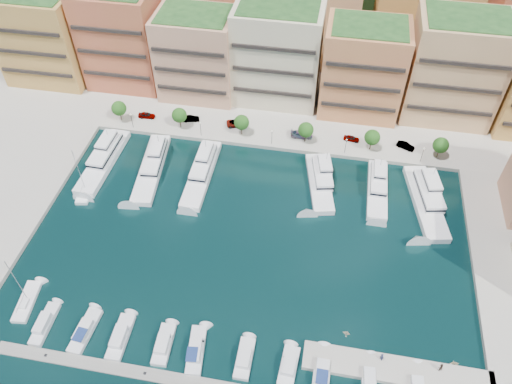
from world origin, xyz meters
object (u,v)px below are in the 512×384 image
at_px(tree_2, 242,122).
at_px(person_1, 440,367).
at_px(car_0, 147,115).
at_px(lamppost_4, 423,153).
at_px(car_3, 302,134).
at_px(yacht_4, 320,180).
at_px(cruiser_7, 322,372).
at_px(cruiser_2, 120,337).
at_px(car_2, 237,123).
at_px(tree_3, 306,130).
at_px(tender_1, 346,333).
at_px(cruiser_0, 45,324).
at_px(yacht_2, 202,170).
at_px(yacht_6, 426,198).
at_px(car_4, 351,138).
at_px(tree_5, 441,145).
at_px(cruiser_3, 164,345).
at_px(tree_4, 372,137).
at_px(cruiser_1, 85,331).
at_px(lamppost_1, 200,127).
at_px(yacht_1, 152,165).
at_px(cruiser_4, 196,351).
at_px(sailboat_2, 85,192).
at_px(tender_3, 454,364).
at_px(cruiser_6, 289,366).
at_px(lamppost_2, 272,135).
at_px(car_1, 191,119).
at_px(sailboat_0, 27,302).
at_px(car_5, 406,146).
at_px(tree_0, 119,108).
at_px(person_0, 382,357).
at_px(cruiser_5, 244,359).
at_px(tree_1, 179,115).
at_px(lamppost_0, 131,118).
at_px(cruiser_8, 369,380).
at_px(yacht_0, 104,157).

xyz_separation_m(tree_2, person_1, (44.80, -54.31, -2.77)).
bearing_deg(car_0, person_1, -132.72).
distance_m(lamppost_4, car_3, 29.36).
relative_size(yacht_4, cruiser_7, 2.19).
height_order(yacht_4, person_1, yacht_4).
distance_m(cruiser_2, car_2, 61.97).
relative_size(tree_3, tender_1, 4.14).
xyz_separation_m(cruiser_0, car_2, (23.01, 61.36, 1.23)).
xyz_separation_m(lamppost_4, yacht_2, (-50.56, -12.39, -2.62)).
distance_m(yacht_6, car_4, 24.30).
bearing_deg(lamppost_4, car_4, 163.98).
bearing_deg(tree_5, lamppost_4, -150.10).
bearing_deg(cruiser_3, cruiser_2, -179.91).
bearing_deg(car_0, yacht_4, -112.07).
bearing_deg(cruiser_3, yacht_6, 42.78).
xyz_separation_m(tree_3, cruiser_7, (9.44, -58.12, -4.17)).
xyz_separation_m(tree_4, cruiser_1, (-49.06, -58.12, -4.17)).
relative_size(lamppost_1, yacht_1, 0.18).
bearing_deg(cruiser_4, lamppost_4, 54.05).
height_order(sailboat_2, person_1, sailboat_2).
bearing_deg(tender_3, cruiser_6, 89.23).
relative_size(cruiser_4, person_1, 4.78).
relative_size(lamppost_2, cruiser_3, 0.53).
bearing_deg(tree_3, lamppost_2, -163.96).
distance_m(tree_2, car_1, 14.73).
bearing_deg(cruiser_1, sailboat_0, 164.06).
height_order(cruiser_3, sailboat_2, sailboat_2).
height_order(tree_4, cruiser_1, tree_4).
bearing_deg(car_5, tree_0, 114.63).
height_order(tree_5, car_1, tree_5).
height_order(cruiser_4, cruiser_6, cruiser_4).
xyz_separation_m(cruiser_6, sailboat_2, (-51.02, 32.50, -0.22)).
bearing_deg(tender_1, cruiser_0, 108.83).
distance_m(cruiser_0, tender_3, 72.68).
bearing_deg(car_3, person_0, -164.00).
xyz_separation_m(cruiser_5, car_3, (2.86, 59.74, 1.25)).
bearing_deg(lamppost_1, lamppost_2, 0.00).
height_order(tree_4, yacht_1, tree_4).
height_order(person_0, person_1, person_0).
xyz_separation_m(car_2, car_4, (29.16, -0.78, -0.11)).
height_order(lamppost_2, yacht_1, yacht_1).
height_order(tree_1, cruiser_3, tree_1).
relative_size(yacht_4, cruiser_4, 2.05).
relative_size(lamppost_0, tender_3, 2.59).
bearing_deg(sailboat_0, tree_3, 49.53).
bearing_deg(cruiser_2, cruiser_8, 0.01).
xyz_separation_m(sailboat_2, car_5, (71.76, 27.49, 1.40)).
relative_size(lamppost_0, person_1, 2.16).
height_order(yacht_0, yacht_2, same).
bearing_deg(tree_5, car_3, 177.13).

